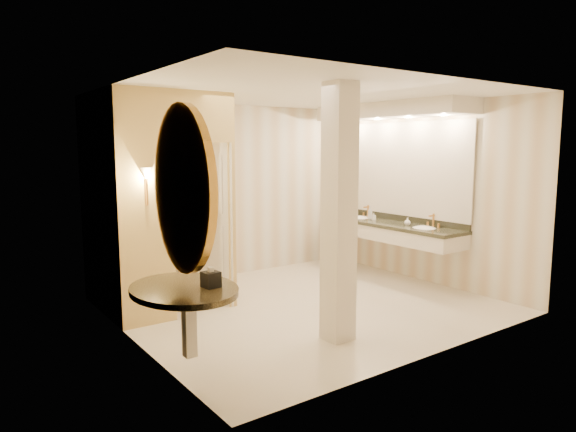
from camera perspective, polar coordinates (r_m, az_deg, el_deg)
name	(u,v)px	position (r m, az deg, el deg)	size (l,w,h in m)	color
floor	(307,305)	(6.78, 2.07, -9.87)	(4.50, 4.50, 0.00)	beige
ceiling	(308,93)	(6.50, 2.19, 13.47)	(4.50, 4.50, 0.00)	white
wall_back	(229,191)	(8.17, -6.54, 2.76)	(4.50, 0.02, 2.70)	beige
wall_front	(436,220)	(5.09, 16.11, -0.47)	(4.50, 0.02, 2.70)	beige
wall_left	(132,216)	(5.43, -16.96, -0.01)	(0.02, 4.00, 2.70)	beige
wall_right	(424,193)	(8.08, 14.83, 2.50)	(0.02, 4.00, 2.70)	beige
toilet_closet	(192,198)	(6.73, -10.64, 1.93)	(1.50, 1.55, 2.70)	#E6D678
wall_sconce	(146,175)	(5.90, -15.48, 4.37)	(0.14, 0.14, 0.42)	#C1873E
vanity	(392,174)	(8.12, 11.49, 4.60)	(0.75, 2.71, 2.09)	silver
console_shelf	(184,231)	(4.36, -11.47, -1.65)	(1.09, 1.09, 1.99)	black
pillar	(339,214)	(5.36, 5.68, 0.20)	(0.28, 0.28, 2.70)	silver
tissue_box	(211,279)	(4.39, -8.57, -6.97)	(0.13, 0.13, 0.13)	black
toilet	(185,270)	(7.23, -11.41, -5.88)	(0.41, 0.72, 0.74)	white
soap_bottle_a	(374,216)	(8.37, 9.50, -0.05)	(0.05, 0.05, 0.12)	beige
soap_bottle_b	(407,222)	(7.90, 13.12, -0.60)	(0.09, 0.09, 0.12)	silver
soap_bottle_c	(370,213)	(8.46, 9.12, 0.36)	(0.08, 0.08, 0.21)	#C6B28C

